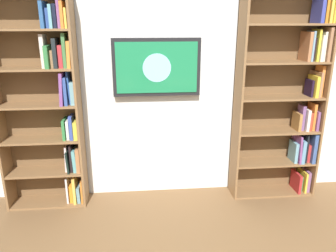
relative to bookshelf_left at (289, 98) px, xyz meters
name	(u,v)px	position (x,y,z in m)	size (l,w,h in m)	color
wall_back	(161,71)	(1.32, -0.17, 0.27)	(4.52, 0.06, 2.70)	silver
bookshelf_left	(289,98)	(0.00, 0.00, 0.00)	(0.90, 0.28, 2.18)	brown
bookshelf_right	(48,103)	(2.43, 0.00, 0.00)	(0.78, 0.28, 2.13)	brown
wall_mounted_tv	(157,67)	(1.37, -0.08, 0.32)	(0.87, 0.07, 0.57)	black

